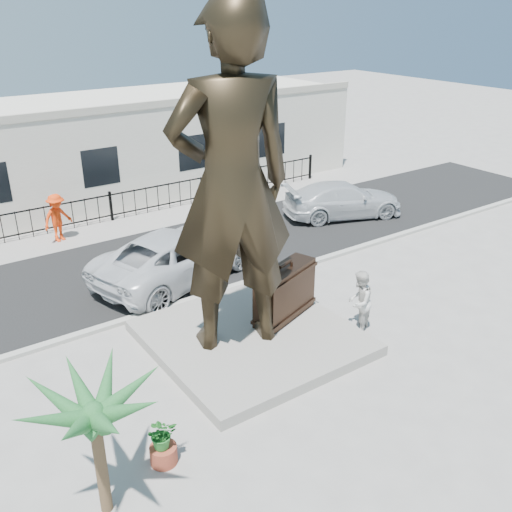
# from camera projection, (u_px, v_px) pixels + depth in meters

# --- Properties ---
(ground) EXTENTS (100.00, 100.00, 0.00)m
(ground) POSITION_uv_depth(u_px,v_px,m) (300.00, 362.00, 14.90)
(ground) COLOR #9E9991
(ground) RESTS_ON ground
(street) EXTENTS (40.00, 7.00, 0.01)m
(street) POSITION_uv_depth(u_px,v_px,m) (163.00, 258.00, 20.89)
(street) COLOR black
(street) RESTS_ON ground
(curb) EXTENTS (40.00, 0.25, 0.12)m
(curb) POSITION_uv_depth(u_px,v_px,m) (211.00, 294.00, 18.24)
(curb) COLOR #A5A399
(curb) RESTS_ON ground
(far_sidewalk) EXTENTS (40.00, 2.50, 0.02)m
(far_sidewalk) POSITION_uv_depth(u_px,v_px,m) (120.00, 226.00, 23.88)
(far_sidewalk) COLOR #9E9991
(far_sidewalk) RESTS_ON ground
(plinth) EXTENTS (5.20, 5.20, 0.30)m
(plinth) POSITION_uv_depth(u_px,v_px,m) (251.00, 337.00, 15.70)
(plinth) COLOR gray
(plinth) RESTS_ON ground
(fence) EXTENTS (22.00, 0.10, 1.20)m
(fence) POSITION_uv_depth(u_px,v_px,m) (111.00, 207.00, 24.24)
(fence) COLOR black
(fence) RESTS_ON ground
(building) EXTENTS (28.00, 7.00, 4.40)m
(building) POSITION_uv_depth(u_px,v_px,m) (73.00, 151.00, 26.73)
(building) COLOR silver
(building) RESTS_ON ground
(statue) EXTENTS (3.54, 2.77, 8.57)m
(statue) POSITION_uv_depth(u_px,v_px,m) (231.00, 185.00, 13.64)
(statue) COLOR black
(statue) RESTS_ON plinth
(suitcase) EXTENTS (2.28, 1.37, 1.53)m
(suitcase) POSITION_uv_depth(u_px,v_px,m) (285.00, 292.00, 16.18)
(suitcase) COLOR black
(suitcase) RESTS_ON plinth
(tourist) EXTENTS (1.12, 1.04, 1.84)m
(tourist) POSITION_uv_depth(u_px,v_px,m) (359.00, 302.00, 15.97)
(tourist) COLOR silver
(tourist) RESTS_ON ground
(car_white) EXTENTS (6.66, 4.48, 1.69)m
(car_white) POSITION_uv_depth(u_px,v_px,m) (177.00, 255.00, 19.07)
(car_white) COLOR silver
(car_white) RESTS_ON street
(car_silver) EXTENTS (5.58, 3.72, 1.50)m
(car_silver) POSITION_uv_depth(u_px,v_px,m) (343.00, 200.00, 24.68)
(car_silver) COLOR silver
(car_silver) RESTS_ON street
(worker) EXTENTS (1.39, 1.07, 1.90)m
(worker) POSITION_uv_depth(u_px,v_px,m) (57.00, 218.00, 22.02)
(worker) COLOR #FF3D0D
(worker) RESTS_ON far_sidewalk
(palm_tree) EXTENTS (1.80, 1.80, 3.20)m
(palm_tree) POSITION_uv_depth(u_px,v_px,m) (107.00, 509.00, 10.59)
(palm_tree) COLOR #205928
(palm_tree) RESTS_ON ground
(planter) EXTENTS (0.56, 0.56, 0.40)m
(planter) POSITION_uv_depth(u_px,v_px,m) (164.00, 454.00, 11.58)
(planter) COLOR #993D28
(planter) RESTS_ON ground
(shrub) EXTENTS (0.69, 0.62, 0.67)m
(shrub) POSITION_uv_depth(u_px,v_px,m) (162.00, 434.00, 11.36)
(shrub) COLOR #246F27
(shrub) RESTS_ON planter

